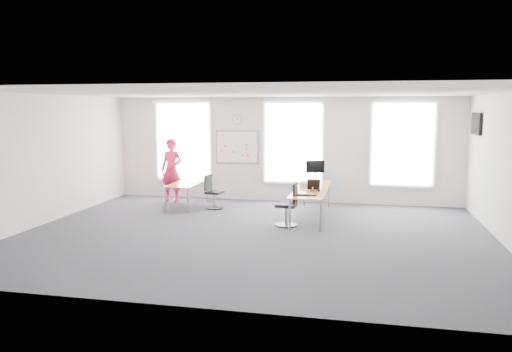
% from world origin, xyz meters
% --- Properties ---
extents(floor, '(10.00, 10.00, 0.00)m').
position_xyz_m(floor, '(0.00, 0.00, 0.00)').
color(floor, '#25252A').
rests_on(floor, ground).
extents(ceiling, '(10.00, 10.00, 0.00)m').
position_xyz_m(ceiling, '(0.00, 0.00, 3.00)').
color(ceiling, white).
rests_on(ceiling, ground).
extents(wall_back, '(10.00, 0.00, 10.00)m').
position_xyz_m(wall_back, '(0.00, 4.00, 1.50)').
color(wall_back, silver).
rests_on(wall_back, ground).
extents(wall_front, '(10.00, 0.00, 10.00)m').
position_xyz_m(wall_front, '(0.00, -4.00, 1.50)').
color(wall_front, silver).
rests_on(wall_front, ground).
extents(wall_left, '(0.00, 10.00, 10.00)m').
position_xyz_m(wall_left, '(-5.00, 0.00, 1.50)').
color(wall_left, silver).
rests_on(wall_left, ground).
extents(wall_right, '(0.00, 10.00, 10.00)m').
position_xyz_m(wall_right, '(5.00, 0.00, 1.50)').
color(wall_right, silver).
rests_on(wall_right, ground).
extents(window_left, '(1.60, 0.06, 2.20)m').
position_xyz_m(window_left, '(-3.00, 3.97, 1.70)').
color(window_left, white).
rests_on(window_left, wall_back).
extents(window_mid, '(1.60, 0.06, 2.20)m').
position_xyz_m(window_mid, '(0.30, 3.97, 1.70)').
color(window_mid, white).
rests_on(window_mid, wall_back).
extents(window_right, '(1.60, 0.06, 2.20)m').
position_xyz_m(window_right, '(3.30, 3.97, 1.70)').
color(window_right, white).
rests_on(window_right, wall_back).
extents(desk_right, '(0.80, 2.99, 0.73)m').
position_xyz_m(desk_right, '(1.03, 2.01, 0.68)').
color(desk_right, gold).
rests_on(desk_right, ground).
extents(desk_left, '(0.73, 1.81, 0.66)m').
position_xyz_m(desk_left, '(-2.44, 2.69, 0.61)').
color(desk_left, gold).
rests_on(desk_left, ground).
extents(chair_right, '(0.53, 0.53, 1.00)m').
position_xyz_m(chair_right, '(0.62, 0.97, 0.44)').
color(chair_right, black).
rests_on(chair_right, ground).
extents(chair_left, '(0.48, 0.48, 0.91)m').
position_xyz_m(chair_left, '(-1.67, 2.53, 0.40)').
color(chair_left, black).
rests_on(chair_left, ground).
extents(person, '(0.73, 0.54, 1.82)m').
position_xyz_m(person, '(-3.12, 3.26, 0.91)').
color(person, '#D81954').
rests_on(person, ground).
extents(whiteboard, '(1.20, 0.03, 0.90)m').
position_xyz_m(whiteboard, '(-1.35, 3.97, 1.55)').
color(whiteboard, silver).
rests_on(whiteboard, wall_back).
extents(wall_clock, '(0.30, 0.04, 0.30)m').
position_xyz_m(wall_clock, '(-1.35, 3.97, 2.35)').
color(wall_clock, gray).
rests_on(wall_clock, wall_back).
extents(tv, '(0.06, 0.90, 0.55)m').
position_xyz_m(tv, '(4.95, 3.00, 2.30)').
color(tv, black).
rests_on(tv, wall_right).
extents(keyboard, '(0.49, 0.28, 0.02)m').
position_xyz_m(keyboard, '(0.96, 0.94, 0.74)').
color(keyboard, black).
rests_on(keyboard, desk_right).
extents(mouse, '(0.08, 0.13, 0.05)m').
position_xyz_m(mouse, '(1.21, 0.92, 0.75)').
color(mouse, black).
rests_on(mouse, desk_right).
extents(lens_cap, '(0.07, 0.07, 0.01)m').
position_xyz_m(lens_cap, '(1.16, 1.27, 0.73)').
color(lens_cap, black).
rests_on(lens_cap, desk_right).
extents(headphones, '(0.20, 0.10, 0.12)m').
position_xyz_m(headphones, '(1.17, 1.50, 0.78)').
color(headphones, black).
rests_on(headphones, desk_right).
extents(laptop_sleeve, '(0.31, 0.18, 0.25)m').
position_xyz_m(laptop_sleeve, '(1.10, 1.82, 0.85)').
color(laptop_sleeve, black).
rests_on(laptop_sleeve, desk_right).
extents(paper_stack, '(0.36, 0.27, 0.12)m').
position_xyz_m(paper_stack, '(0.90, 2.17, 0.79)').
color(paper_stack, '#F0E5BC').
rests_on(paper_stack, desk_right).
extents(monitor, '(0.49, 0.20, 0.55)m').
position_xyz_m(monitor, '(1.00, 3.25, 1.06)').
color(monitor, black).
rests_on(monitor, desk_right).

